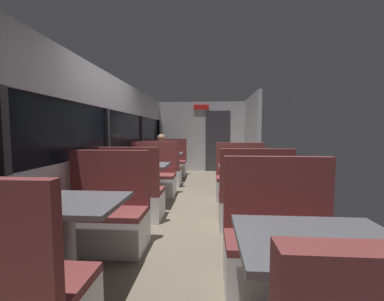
{
  "coord_description": "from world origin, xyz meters",
  "views": [
    {
      "loc": [
        0.29,
        -4.03,
        1.32
      ],
      "look_at": [
        -0.13,
        1.82,
        0.86
      ],
      "focal_mm": 23.0,
      "sensor_mm": 36.0,
      "label": 1
    }
  ],
  "objects_px": {
    "dining_table_front_aisle": "(320,256)",
    "bench_mid_window_facing_entry": "(152,179)",
    "dining_table_far_window": "(166,157)",
    "bench_far_window_facing_entry": "(170,165)",
    "seated_passenger": "(161,163)",
    "bench_front_aisle_facing_entry": "(281,250)",
    "bench_near_window_facing_entry": "(105,219)",
    "dining_table_mid_window": "(143,170)",
    "bench_rear_aisle_facing_end": "(254,204)",
    "dining_table_rear_aisle": "(246,173)",
    "bench_rear_aisle_facing_entry": "(241,183)",
    "bench_mid_window_facing_end": "(130,198)",
    "dining_table_near_window": "(68,212)",
    "bench_far_window_facing_end": "(161,172)"
  },
  "relations": [
    {
      "from": "bench_mid_window_facing_end",
      "to": "dining_table_front_aisle",
      "type": "distance_m",
      "value": 2.86
    },
    {
      "from": "dining_table_mid_window",
      "to": "dining_table_far_window",
      "type": "bearing_deg",
      "value": 90.0
    },
    {
      "from": "bench_front_aisle_facing_entry",
      "to": "seated_passenger",
      "type": "xyz_separation_m",
      "value": [
        -1.79,
        3.89,
        0.21
      ]
    },
    {
      "from": "bench_near_window_facing_entry",
      "to": "dining_table_mid_window",
      "type": "xyz_separation_m",
      "value": [
        0.0,
        1.61,
        0.31
      ]
    },
    {
      "from": "bench_far_window_facing_end",
      "to": "dining_table_rear_aisle",
      "type": "bearing_deg",
      "value": -45.29
    },
    {
      "from": "bench_far_window_facing_end",
      "to": "bench_rear_aisle_facing_end",
      "type": "xyz_separation_m",
      "value": [
        1.79,
        -2.51,
        0.0
      ]
    },
    {
      "from": "bench_mid_window_facing_entry",
      "to": "seated_passenger",
      "type": "xyz_separation_m",
      "value": [
        0.0,
        0.98,
        0.21
      ]
    },
    {
      "from": "bench_far_window_facing_end",
      "to": "dining_table_front_aisle",
      "type": "height_order",
      "value": "bench_far_window_facing_end"
    },
    {
      "from": "dining_table_mid_window",
      "to": "bench_rear_aisle_facing_end",
      "type": "xyz_separation_m",
      "value": [
        1.79,
        -0.9,
        -0.31
      ]
    },
    {
      "from": "bench_mid_window_facing_entry",
      "to": "bench_rear_aisle_facing_entry",
      "type": "distance_m",
      "value": 1.8
    },
    {
      "from": "dining_table_mid_window",
      "to": "dining_table_rear_aisle",
      "type": "xyz_separation_m",
      "value": [
        1.79,
        -0.2,
        0.0
      ]
    },
    {
      "from": "dining_table_near_window",
      "to": "bench_rear_aisle_facing_end",
      "type": "bearing_deg",
      "value": 38.19
    },
    {
      "from": "bench_far_window_facing_end",
      "to": "bench_front_aisle_facing_entry",
      "type": "xyz_separation_m",
      "value": [
        1.79,
        -3.82,
        0.0
      ]
    },
    {
      "from": "bench_near_window_facing_entry",
      "to": "bench_front_aisle_facing_entry",
      "type": "xyz_separation_m",
      "value": [
        1.79,
        -0.6,
        0.0
      ]
    },
    {
      "from": "dining_table_near_window",
      "to": "bench_far_window_facing_end",
      "type": "height_order",
      "value": "bench_far_window_facing_end"
    },
    {
      "from": "bench_rear_aisle_facing_end",
      "to": "bench_mid_window_facing_end",
      "type": "bearing_deg",
      "value": 173.62
    },
    {
      "from": "seated_passenger",
      "to": "dining_table_front_aisle",
      "type": "bearing_deg",
      "value": -68.69
    },
    {
      "from": "bench_far_window_facing_entry",
      "to": "bench_front_aisle_facing_entry",
      "type": "bearing_deg",
      "value": -71.06
    },
    {
      "from": "bench_mid_window_facing_entry",
      "to": "bench_far_window_facing_entry",
      "type": "bearing_deg",
      "value": 90.0
    },
    {
      "from": "dining_table_far_window",
      "to": "bench_far_window_facing_end",
      "type": "bearing_deg",
      "value": -90.0
    },
    {
      "from": "bench_near_window_facing_entry",
      "to": "bench_rear_aisle_facing_entry",
      "type": "bearing_deg",
      "value": 49.66
    },
    {
      "from": "dining_table_near_window",
      "to": "bench_near_window_facing_entry",
      "type": "height_order",
      "value": "bench_near_window_facing_entry"
    },
    {
      "from": "dining_table_mid_window",
      "to": "bench_rear_aisle_facing_entry",
      "type": "distance_m",
      "value": 1.88
    },
    {
      "from": "dining_table_front_aisle",
      "to": "bench_mid_window_facing_entry",
      "type": "bearing_deg",
      "value": 116.39
    },
    {
      "from": "bench_mid_window_facing_end",
      "to": "bench_rear_aisle_facing_entry",
      "type": "relative_size",
      "value": 1.0
    },
    {
      "from": "bench_near_window_facing_entry",
      "to": "bench_rear_aisle_facing_end",
      "type": "xyz_separation_m",
      "value": [
        1.79,
        0.71,
        0.0
      ]
    },
    {
      "from": "bench_front_aisle_facing_entry",
      "to": "bench_far_window_facing_end",
      "type": "bearing_deg",
      "value": 115.13
    },
    {
      "from": "bench_far_window_facing_entry",
      "to": "dining_table_far_window",
      "type": "bearing_deg",
      "value": -90.0
    },
    {
      "from": "bench_front_aisle_facing_entry",
      "to": "dining_table_rear_aisle",
      "type": "distance_m",
      "value": 2.03
    },
    {
      "from": "bench_mid_window_facing_end",
      "to": "bench_front_aisle_facing_entry",
      "type": "height_order",
      "value": "same"
    },
    {
      "from": "bench_front_aisle_facing_entry",
      "to": "dining_table_near_window",
      "type": "bearing_deg",
      "value": -176.82
    },
    {
      "from": "dining_table_front_aisle",
      "to": "dining_table_rear_aisle",
      "type": "xyz_separation_m",
      "value": [
        0.0,
        2.71,
        0.0
      ]
    },
    {
      "from": "bench_mid_window_facing_entry",
      "to": "dining_table_front_aisle",
      "type": "height_order",
      "value": "bench_mid_window_facing_entry"
    },
    {
      "from": "dining_table_far_window",
      "to": "bench_rear_aisle_facing_end",
      "type": "relative_size",
      "value": 0.82
    },
    {
      "from": "dining_table_far_window",
      "to": "bench_far_window_facing_entry",
      "type": "relative_size",
      "value": 0.82
    },
    {
      "from": "dining_table_mid_window",
      "to": "dining_table_far_window",
      "type": "relative_size",
      "value": 1.0
    },
    {
      "from": "bench_rear_aisle_facing_end",
      "to": "dining_table_mid_window",
      "type": "bearing_deg",
      "value": 153.32
    },
    {
      "from": "dining_table_mid_window",
      "to": "bench_mid_window_facing_entry",
      "type": "distance_m",
      "value": 0.77
    },
    {
      "from": "dining_table_near_window",
      "to": "bench_rear_aisle_facing_end",
      "type": "relative_size",
      "value": 0.82
    },
    {
      "from": "dining_table_front_aisle",
      "to": "dining_table_rear_aisle",
      "type": "height_order",
      "value": "same"
    },
    {
      "from": "dining_table_front_aisle",
      "to": "bench_front_aisle_facing_entry",
      "type": "relative_size",
      "value": 0.82
    },
    {
      "from": "bench_far_window_facing_end",
      "to": "dining_table_rear_aisle",
      "type": "distance_m",
      "value": 2.56
    },
    {
      "from": "bench_rear_aisle_facing_end",
      "to": "seated_passenger",
      "type": "height_order",
      "value": "seated_passenger"
    },
    {
      "from": "bench_near_window_facing_entry",
      "to": "dining_table_front_aisle",
      "type": "xyz_separation_m",
      "value": [
        1.79,
        -1.3,
        0.31
      ]
    },
    {
      "from": "bench_near_window_facing_entry",
      "to": "bench_front_aisle_facing_entry",
      "type": "bearing_deg",
      "value": -18.53
    },
    {
      "from": "dining_table_near_window",
      "to": "dining_table_far_window",
      "type": "relative_size",
      "value": 1.0
    },
    {
      "from": "seated_passenger",
      "to": "bench_front_aisle_facing_entry",
      "type": "bearing_deg",
      "value": -65.28
    },
    {
      "from": "bench_near_window_facing_entry",
      "to": "bench_mid_window_facing_entry",
      "type": "height_order",
      "value": "same"
    },
    {
      "from": "dining_table_mid_window",
      "to": "bench_far_window_facing_entry",
      "type": "distance_m",
      "value": 3.02
    },
    {
      "from": "bench_near_window_facing_entry",
      "to": "bench_mid_window_facing_end",
      "type": "height_order",
      "value": "same"
    }
  ]
}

